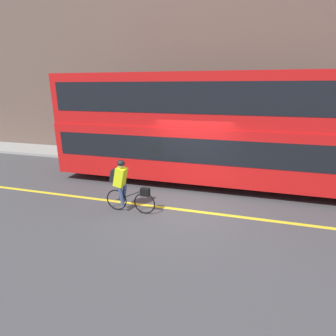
# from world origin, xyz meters

# --- Properties ---
(ground_plane) EXTENTS (80.00, 80.00, 0.00)m
(ground_plane) POSITION_xyz_m (0.00, 0.00, 0.00)
(ground_plane) COLOR #424244
(road_center_line) EXTENTS (50.00, 0.14, 0.01)m
(road_center_line) POSITION_xyz_m (0.00, -0.10, 0.00)
(road_center_line) COLOR yellow
(road_center_line) RESTS_ON ground_plane
(sidewalk_curb) EXTENTS (60.00, 2.06, 0.12)m
(sidewalk_curb) POSITION_xyz_m (0.00, 5.06, 0.06)
(sidewalk_curb) COLOR gray
(sidewalk_curb) RESTS_ON ground_plane
(building_facade) EXTENTS (60.00, 0.30, 9.21)m
(building_facade) POSITION_xyz_m (0.00, 6.24, 4.61)
(building_facade) COLOR brown
(building_facade) RESTS_ON ground_plane
(bus) EXTENTS (11.92, 2.47, 3.98)m
(bus) POSITION_xyz_m (0.70, 2.44, 2.22)
(bus) COLOR black
(bus) RESTS_ON ground_plane
(cyclist_on_bike) EXTENTS (1.52, 0.32, 1.57)m
(cyclist_on_bike) POSITION_xyz_m (-1.62, -0.63, 0.85)
(cyclist_on_bike) COLOR black
(cyclist_on_bike) RESTS_ON ground_plane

